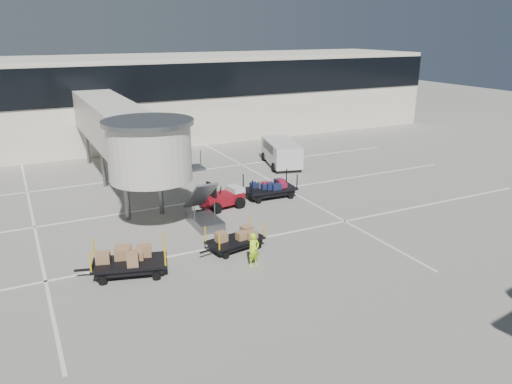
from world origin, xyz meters
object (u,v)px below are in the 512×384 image
baggage_tug (223,198)px  suitcase_cart (270,189)px  ground_worker (254,250)px  minivan (281,151)px  box_cart_far (129,263)px  box_cart_near (235,240)px

baggage_tug → suitcase_cart: baggage_tug is taller
ground_worker → minivan: (9.94, 15.16, 0.38)m
ground_worker → baggage_tug: bearing=65.1°
suitcase_cart → minivan: bearing=58.5°
suitcase_cart → minivan: size_ratio=0.74×
minivan → box_cart_far: bearing=-124.2°
box_cart_far → minivan: (15.33, 13.55, 0.59)m
suitcase_cart → box_cart_far: bearing=-145.6°
box_cart_far → ground_worker: 5.63m
suitcase_cart → box_cart_near: bearing=-128.0°
baggage_tug → ground_worker: 8.16m
box_cart_near → box_cart_far: (-5.33, -0.39, 0.09)m
baggage_tug → box_cart_far: 9.61m
baggage_tug → box_cart_far: (-7.23, -6.34, -0.02)m
box_cart_near → box_cart_far: size_ratio=0.86×
ground_worker → box_cart_far: bearing=151.5°
baggage_tug → minivan: 10.86m
baggage_tug → minivan: bearing=33.3°
ground_worker → suitcase_cart: bearing=45.5°
suitcase_cart → ground_worker: size_ratio=2.55×
box_cart_near → minivan: minivan is taller
baggage_tug → suitcase_cart: size_ratio=0.67×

